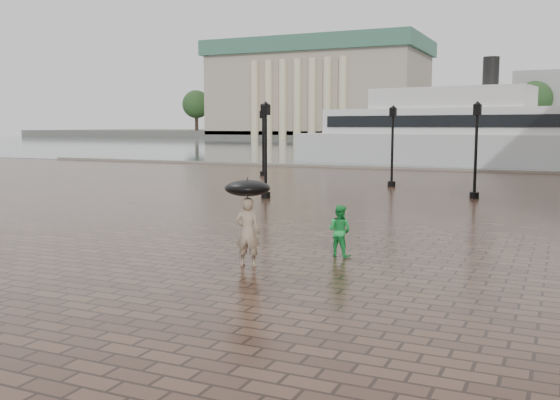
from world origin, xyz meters
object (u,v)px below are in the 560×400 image
object	(u,v)px
street_lamps	(398,145)
child_pedestrian	(340,231)
ferry_near	(450,133)
adult_pedestrian	(248,232)

from	to	relation	value
street_lamps	child_pedestrian	bearing A→B (deg)	-80.55
street_lamps	ferry_near	distance (m)	22.13
street_lamps	child_pedestrian	size ratio (longest dim) A/B	15.78
child_pedestrian	ferry_near	distance (m)	41.04
child_pedestrian	adult_pedestrian	bearing A→B (deg)	61.53
street_lamps	child_pedestrian	world-z (taller)	street_lamps
adult_pedestrian	ferry_near	size ratio (longest dim) A/B	0.06
street_lamps	adult_pedestrian	xyz separation A→B (m)	(1.47, -20.75, -1.47)
adult_pedestrian	street_lamps	bearing A→B (deg)	-95.63
street_lamps	adult_pedestrian	bearing A→B (deg)	-85.94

